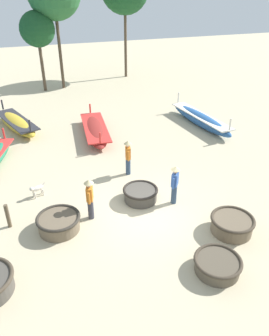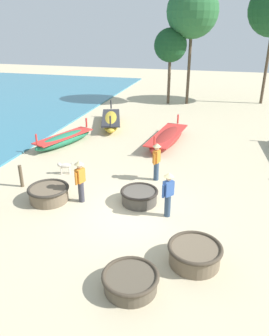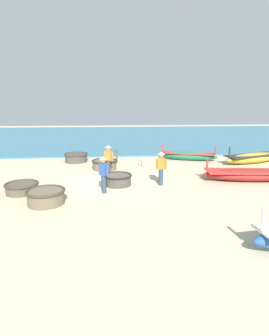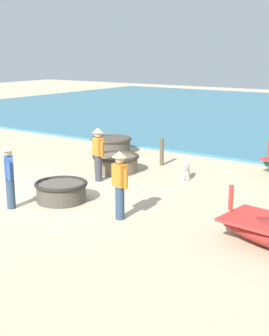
% 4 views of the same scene
% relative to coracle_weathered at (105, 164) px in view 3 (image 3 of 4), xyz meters
% --- Properties ---
extents(ground_plane, '(80.00, 80.00, 0.00)m').
position_rel_coracle_weathered_xyz_m(ground_plane, '(3.26, -0.01, -0.31)').
color(ground_plane, '#C6B793').
extents(sea, '(28.00, 52.00, 0.10)m').
position_rel_coracle_weathered_xyz_m(sea, '(-17.78, 3.99, -0.26)').
color(sea, teal).
rests_on(sea, ground).
extents(coracle_weathered, '(1.56, 1.56, 0.58)m').
position_rel_coracle_weathered_xyz_m(coracle_weathered, '(0.00, 0.00, 0.00)').
color(coracle_weathered, brown).
rests_on(coracle_weathered, ground).
extents(coracle_front_left, '(1.47, 1.47, 0.47)m').
position_rel_coracle_weathered_xyz_m(coracle_front_left, '(4.23, -3.58, -0.06)').
color(coracle_front_left, brown).
rests_on(coracle_front_left, ground).
extents(coracle_far_left, '(1.54, 1.54, 0.59)m').
position_rel_coracle_weathered_xyz_m(coracle_far_left, '(5.70, -2.18, 0.01)').
color(coracle_far_left, brown).
rests_on(coracle_far_left, ground).
extents(coracle_far_right, '(1.42, 1.42, 0.54)m').
position_rel_coracle_weathered_xyz_m(coracle_far_right, '(3.37, 0.72, -0.02)').
color(coracle_far_right, '#4C473F').
rests_on(coracle_far_right, ground).
extents(coracle_tilted, '(1.63, 1.63, 0.60)m').
position_rel_coracle_weathered_xyz_m(coracle_tilted, '(-2.36, -2.03, 0.01)').
color(coracle_tilted, '#4C473F').
rests_on(coracle_tilted, ground).
extents(long_boat_red_hull, '(1.78, 5.02, 1.12)m').
position_rel_coracle_weathered_xyz_m(long_boat_red_hull, '(3.22, 7.63, 0.01)').
color(long_boat_red_hull, maroon).
rests_on(long_boat_red_hull, ground).
extents(long_boat_green_hull, '(2.23, 4.11, 1.11)m').
position_rel_coracle_weathered_xyz_m(long_boat_green_hull, '(-2.27, 5.93, 0.01)').
color(long_boat_green_hull, '#237551').
rests_on(long_boat_green_hull, ground).
extents(long_boat_ochre_hull, '(2.54, 4.87, 1.24)m').
position_rel_coracle_weathered_xyz_m(long_boat_ochre_hull, '(-0.96, 10.12, 0.04)').
color(long_boat_ochre_hull, gold).
rests_on(long_boat_ochre_hull, ground).
extents(fisherman_hauling, '(0.36, 0.52, 1.67)m').
position_rel_coracle_weathered_xyz_m(fisherman_hauling, '(3.58, 2.84, 0.64)').
color(fisherman_hauling, '#2D425B').
rests_on(fisherman_hauling, ground).
extents(fisherman_standing_right, '(0.39, 0.43, 1.67)m').
position_rel_coracle_weathered_xyz_m(fisherman_standing_right, '(4.54, 0.08, 0.64)').
color(fisherman_standing_right, '#2D425B').
rests_on(fisherman_standing_right, ground).
extents(fisherman_with_hat, '(0.36, 0.50, 1.67)m').
position_rel_coracle_weathered_xyz_m(fisherman_with_hat, '(1.23, 0.26, 0.64)').
color(fisherman_with_hat, '#383842').
rests_on(fisherman_with_hat, ground).
extents(dog, '(0.65, 0.38, 0.55)m').
position_rel_coracle_weathered_xyz_m(dog, '(-0.53, 2.38, 0.06)').
color(dog, beige).
rests_on(dog, ground).
extents(mooring_post_shoreline, '(0.14, 0.14, 0.95)m').
position_rel_coracle_weathered_xyz_m(mooring_post_shoreline, '(-1.66, 0.77, 0.16)').
color(mooring_post_shoreline, brown).
rests_on(mooring_post_shoreline, ground).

